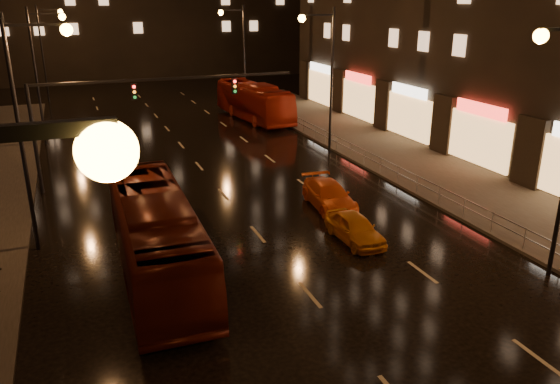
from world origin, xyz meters
name	(u,v)px	position (x,y,z in m)	size (l,w,h in m)	color
ground	(206,175)	(0.00, 20.00, 0.00)	(140.00, 140.00, 0.00)	black
sidewalk_right	(433,172)	(13.50, 15.00, 0.07)	(7.00, 70.00, 0.15)	#38332D
traffic_signal	(116,105)	(-5.06, 20.00, 4.74)	(15.31, 0.32, 6.20)	black
railing_right	(365,153)	(10.20, 18.00, 0.90)	(0.05, 56.00, 1.00)	#99999E
bus_red	(156,234)	(-4.97, 7.91, 1.65)	(2.77, 11.86, 3.30)	#53160B
bus_curb	(254,101)	(8.23, 35.06, 1.66)	(2.78, 11.90, 3.31)	#AF2411
taxi_near	(355,228)	(3.88, 7.69, 0.64)	(1.52, 3.78, 1.29)	orange
taxi_far	(329,195)	(4.69, 12.00, 0.67)	(1.88, 4.63, 1.34)	orange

